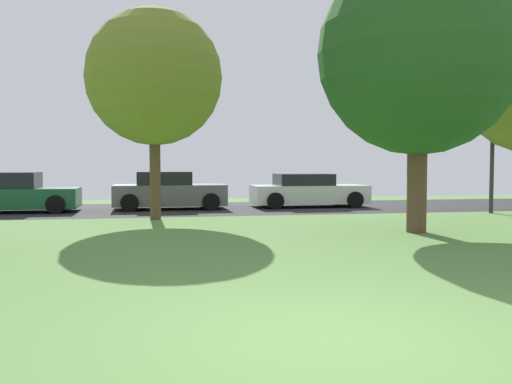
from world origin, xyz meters
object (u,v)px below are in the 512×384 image
Objects in this scene: parked_car_grey at (169,192)px; parked_car_white at (308,191)px; maple_tree_near at (154,78)px; parked_car_green at (12,194)px; oak_tree_center at (419,54)px; street_lamp_post at (492,148)px.

parked_car_white is at bearing 0.32° from parked_car_grey.
maple_tree_near is at bearing -98.06° from parked_car_grey.
parked_car_green is 0.98× the size of parked_car_white.
oak_tree_center is 1.66× the size of parked_car_grey.
parked_car_white is (-0.40, 8.33, -3.80)m from oak_tree_center.
oak_tree_center reaches higher than maple_tree_near.
oak_tree_center is at bearing -35.10° from maple_tree_near.
oak_tree_center is at bearing -54.74° from parked_car_grey.
parked_car_white is at bearing 144.88° from street_lamp_post.
oak_tree_center is 14.35m from parked_car_green.
oak_tree_center reaches higher than parked_car_white.
parked_car_green is at bearing 168.10° from street_lamp_post.
parked_car_green is at bearing 145.05° from oak_tree_center.
maple_tree_near reaches higher than parked_car_green.
parked_car_grey is at bearing 125.26° from oak_tree_center.
oak_tree_center is (6.40, -4.50, 0.07)m from maple_tree_near.
parked_car_green is 5.49m from parked_car_grey.
parked_car_white is 1.00× the size of street_lamp_post.
street_lamp_post is (5.09, 4.47, -2.17)m from oak_tree_center.
oak_tree_center is 1.57× the size of parked_car_green.
parked_car_grey is at bearing 160.73° from street_lamp_post.
street_lamp_post is (10.95, -3.83, 1.59)m from parked_car_grey.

